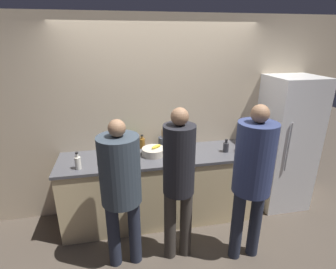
{
  "coord_description": "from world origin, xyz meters",
  "views": [
    {
      "loc": [
        -0.55,
        -2.59,
        2.32
      ],
      "look_at": [
        0.0,
        0.15,
        1.28
      ],
      "focal_mm": 28.0,
      "sensor_mm": 36.0,
      "label": 1
    }
  ],
  "objects_px": {
    "person_center": "(179,176)",
    "bottle_dark": "(226,147)",
    "person_left": "(121,182)",
    "cup_white": "(104,160)",
    "cup_red": "(241,148)",
    "fruit_bowl": "(154,151)",
    "bottle_clear": "(78,162)",
    "utensil_crock": "(163,142)",
    "refrigerator": "(286,144)",
    "potted_plant": "(129,141)",
    "bottle_amber": "(142,143)",
    "person_right": "(253,171)"
  },
  "relations": [
    {
      "from": "fruit_bowl",
      "to": "bottle_amber",
      "type": "distance_m",
      "value": 0.27
    },
    {
      "from": "person_center",
      "to": "bottle_dark",
      "type": "height_order",
      "value": "person_center"
    },
    {
      "from": "person_left",
      "to": "refrigerator",
      "type": "bearing_deg",
      "value": 17.3
    },
    {
      "from": "person_right",
      "to": "potted_plant",
      "type": "relative_size",
      "value": 6.78
    },
    {
      "from": "refrigerator",
      "to": "person_right",
      "type": "relative_size",
      "value": 1.06
    },
    {
      "from": "bottle_amber",
      "to": "cup_red",
      "type": "distance_m",
      "value": 1.29
    },
    {
      "from": "person_center",
      "to": "potted_plant",
      "type": "relative_size",
      "value": 6.66
    },
    {
      "from": "utensil_crock",
      "to": "bottle_clear",
      "type": "xyz_separation_m",
      "value": [
        -1.04,
        -0.41,
        0.0
      ]
    },
    {
      "from": "person_left",
      "to": "cup_white",
      "type": "distance_m",
      "value": 0.58
    },
    {
      "from": "refrigerator",
      "to": "bottle_dark",
      "type": "xyz_separation_m",
      "value": [
        -0.93,
        -0.09,
        0.07
      ]
    },
    {
      "from": "fruit_bowl",
      "to": "bottle_dark",
      "type": "height_order",
      "value": "bottle_dark"
    },
    {
      "from": "refrigerator",
      "to": "cup_white",
      "type": "relative_size",
      "value": 17.92
    },
    {
      "from": "person_right",
      "to": "bottle_clear",
      "type": "height_order",
      "value": "person_right"
    },
    {
      "from": "person_right",
      "to": "cup_red",
      "type": "height_order",
      "value": "person_right"
    },
    {
      "from": "fruit_bowl",
      "to": "bottle_clear",
      "type": "distance_m",
      "value": 0.91
    },
    {
      "from": "refrigerator",
      "to": "person_right",
      "type": "distance_m",
      "value": 1.32
    },
    {
      "from": "refrigerator",
      "to": "potted_plant",
      "type": "relative_size",
      "value": 7.22
    },
    {
      "from": "utensil_crock",
      "to": "bottle_amber",
      "type": "bearing_deg",
      "value": 171.76
    },
    {
      "from": "person_right",
      "to": "cup_white",
      "type": "distance_m",
      "value": 1.64
    },
    {
      "from": "refrigerator",
      "to": "fruit_bowl",
      "type": "bearing_deg",
      "value": -179.87
    },
    {
      "from": "utensil_crock",
      "to": "cup_red",
      "type": "distance_m",
      "value": 1.02
    },
    {
      "from": "cup_white",
      "to": "cup_red",
      "type": "distance_m",
      "value": 1.72
    },
    {
      "from": "utensil_crock",
      "to": "bottle_dark",
      "type": "relative_size",
      "value": 1.49
    },
    {
      "from": "cup_white",
      "to": "person_right",
      "type": "bearing_deg",
      "value": -25.9
    },
    {
      "from": "person_right",
      "to": "bottle_amber",
      "type": "xyz_separation_m",
      "value": [
        -0.99,
        1.12,
        -0.07
      ]
    },
    {
      "from": "bottle_clear",
      "to": "cup_red",
      "type": "bearing_deg",
      "value": 2.37
    },
    {
      "from": "refrigerator",
      "to": "bottle_amber",
      "type": "distance_m",
      "value": 1.99
    },
    {
      "from": "person_center",
      "to": "bottle_dark",
      "type": "bearing_deg",
      "value": 39.15
    },
    {
      "from": "cup_white",
      "to": "cup_red",
      "type": "height_order",
      "value": "cup_white"
    },
    {
      "from": "bottle_dark",
      "to": "cup_red",
      "type": "relative_size",
      "value": 1.9
    },
    {
      "from": "utensil_crock",
      "to": "person_left",
      "type": "bearing_deg",
      "value": -122.63
    },
    {
      "from": "person_right",
      "to": "potted_plant",
      "type": "bearing_deg",
      "value": 138.1
    },
    {
      "from": "person_left",
      "to": "person_right",
      "type": "relative_size",
      "value": 0.94
    },
    {
      "from": "refrigerator",
      "to": "cup_white",
      "type": "height_order",
      "value": "refrigerator"
    },
    {
      "from": "person_center",
      "to": "bottle_clear",
      "type": "relative_size",
      "value": 8.42
    },
    {
      "from": "utensil_crock",
      "to": "bottle_amber",
      "type": "relative_size",
      "value": 1.36
    },
    {
      "from": "person_left",
      "to": "bottle_clear",
      "type": "relative_size",
      "value": 8.02
    },
    {
      "from": "person_center",
      "to": "cup_white",
      "type": "height_order",
      "value": "person_center"
    },
    {
      "from": "person_center",
      "to": "fruit_bowl",
      "type": "xyz_separation_m",
      "value": [
        -0.15,
        0.72,
        -0.03
      ]
    },
    {
      "from": "bottle_dark",
      "to": "potted_plant",
      "type": "height_order",
      "value": "potted_plant"
    },
    {
      "from": "person_left",
      "to": "cup_red",
      "type": "bearing_deg",
      "value": 20.85
    },
    {
      "from": "refrigerator",
      "to": "person_right",
      "type": "xyz_separation_m",
      "value": [
        -0.98,
        -0.87,
        0.14
      ]
    },
    {
      "from": "person_left",
      "to": "bottle_dark",
      "type": "bearing_deg",
      "value": 24.67
    },
    {
      "from": "bottle_amber",
      "to": "refrigerator",
      "type": "bearing_deg",
      "value": -7.0
    },
    {
      "from": "fruit_bowl",
      "to": "potted_plant",
      "type": "bearing_deg",
      "value": 148.35
    },
    {
      "from": "cup_white",
      "to": "bottle_amber",
      "type": "bearing_deg",
      "value": 39.53
    },
    {
      "from": "bottle_amber",
      "to": "potted_plant",
      "type": "bearing_deg",
      "value": -158.15
    },
    {
      "from": "bottle_dark",
      "to": "cup_white",
      "type": "relative_size",
      "value": 1.66
    },
    {
      "from": "potted_plant",
      "to": "bottle_clear",
      "type": "bearing_deg",
      "value": -147.52
    },
    {
      "from": "bottle_clear",
      "to": "cup_red",
      "type": "xyz_separation_m",
      "value": [
        2.0,
        0.08,
        -0.03
      ]
    }
  ]
}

